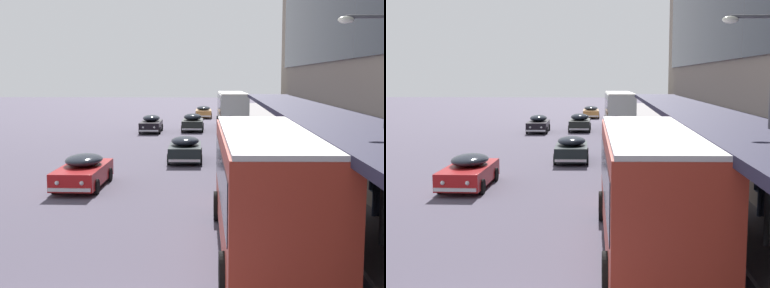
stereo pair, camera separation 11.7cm
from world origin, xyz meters
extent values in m
cube|color=#AF3424|center=(3.72, 5.91, 1.85)|extent=(2.79, 9.86, 2.99)
cube|color=black|center=(3.72, 5.91, 2.21)|extent=(2.81, 9.08, 1.32)
cube|color=silver|center=(3.72, 5.91, 3.39)|extent=(2.69, 9.86, 0.12)
cube|color=black|center=(3.58, 10.84, 3.09)|extent=(1.27, 0.09, 0.36)
cylinder|color=black|center=(2.36, 9.20, 0.50)|extent=(0.28, 1.01, 1.00)
cylinder|color=black|center=(4.89, 9.27, 0.50)|extent=(0.28, 1.01, 1.00)
cylinder|color=black|center=(2.54, 2.84, 0.50)|extent=(0.28, 1.01, 1.00)
cylinder|color=black|center=(5.06, 2.91, 0.50)|extent=(0.28, 1.01, 1.00)
cube|color=silver|center=(3.66, 42.00, 1.84)|extent=(2.76, 10.05, 2.98)
cube|color=black|center=(3.66, 42.00, 2.20)|extent=(2.77, 9.26, 1.31)
cube|color=beige|center=(3.66, 42.00, 3.38)|extent=(2.66, 10.05, 0.12)
cube|color=black|center=(3.50, 47.03, 3.08)|extent=(1.23, 0.10, 0.36)
cylinder|color=black|center=(2.33, 45.35, 0.50)|extent=(0.28, 1.01, 1.00)
cylinder|color=black|center=(4.77, 45.43, 0.50)|extent=(0.28, 1.01, 1.00)
cylinder|color=black|center=(2.53, 38.87, 0.50)|extent=(0.28, 1.01, 1.00)
cylinder|color=black|center=(4.98, 38.94, 0.50)|extent=(0.28, 1.01, 1.00)
cube|color=navy|center=(3.65, 23.02, 0.62)|extent=(1.65, 4.45, 0.80)
ellipsoid|color=#1E232D|center=(3.66, 22.80, 1.31)|extent=(1.44, 2.45, 0.63)
cube|color=silver|center=(3.64, 25.29, 0.37)|extent=(1.54, 0.13, 0.14)
cube|color=silver|center=(3.67, 20.75, 0.37)|extent=(1.54, 0.13, 0.14)
sphere|color=silver|center=(3.19, 25.26, 0.67)|extent=(0.18, 0.18, 0.18)
sphere|color=silver|center=(4.08, 25.27, 0.67)|extent=(0.18, 0.18, 0.18)
cylinder|color=black|center=(2.83, 24.39, 0.32)|extent=(0.14, 0.64, 0.64)
cylinder|color=black|center=(4.45, 24.41, 0.32)|extent=(0.14, 0.64, 0.64)
cylinder|color=black|center=(2.85, 21.64, 0.32)|extent=(0.14, 0.64, 0.64)
cylinder|color=black|center=(4.47, 21.65, 0.32)|extent=(0.14, 0.64, 0.64)
cube|color=black|center=(-3.58, 38.33, 0.60)|extent=(1.88, 4.67, 0.76)
ellipsoid|color=#1E232D|center=(-3.59, 38.56, 1.25)|extent=(1.61, 2.59, 0.58)
cube|color=silver|center=(-3.51, 35.97, 0.37)|extent=(1.65, 0.17, 0.14)
cube|color=silver|center=(-3.66, 40.68, 0.37)|extent=(1.65, 0.17, 0.14)
sphere|color=silver|center=(-3.03, 36.02, 0.65)|extent=(0.18, 0.18, 0.18)
sphere|color=silver|center=(-3.98, 35.99, 0.65)|extent=(0.18, 0.18, 0.18)
cylinder|color=black|center=(-2.67, 36.93, 0.32)|extent=(0.16, 0.64, 0.64)
cylinder|color=black|center=(-4.40, 36.87, 0.32)|extent=(0.16, 0.64, 0.64)
cylinder|color=black|center=(-2.77, 39.79, 0.32)|extent=(0.16, 0.64, 0.64)
cylinder|color=black|center=(-4.50, 39.73, 0.32)|extent=(0.16, 0.64, 0.64)
cube|color=black|center=(0.05, 39.66, 0.62)|extent=(1.90, 4.16, 0.81)
ellipsoid|color=#1E232D|center=(0.05, 39.46, 1.30)|extent=(1.65, 2.30, 0.61)
cube|color=silver|center=(0.01, 41.78, 0.37)|extent=(1.75, 0.15, 0.14)
cube|color=silver|center=(0.08, 37.55, 0.37)|extent=(1.75, 0.15, 0.14)
sphere|color=silver|center=(-0.49, 41.74, 0.67)|extent=(0.18, 0.18, 0.18)
sphere|color=silver|center=(0.52, 41.75, 0.67)|extent=(0.18, 0.18, 0.18)
cylinder|color=black|center=(-0.89, 40.93, 0.32)|extent=(0.15, 0.64, 0.64)
cylinder|color=black|center=(0.94, 40.96, 0.32)|extent=(0.15, 0.64, 0.64)
cylinder|color=black|center=(-0.85, 38.37, 0.32)|extent=(0.15, 0.64, 0.64)
cylinder|color=black|center=(0.99, 38.40, 0.32)|extent=(0.15, 0.64, 0.64)
cube|color=black|center=(0.47, 21.95, 0.61)|extent=(1.97, 4.11, 0.77)
ellipsoid|color=#1E232D|center=(0.48, 21.75, 1.23)|extent=(1.68, 2.29, 0.53)
cube|color=silver|center=(0.39, 24.02, 0.37)|extent=(1.73, 0.19, 0.14)
cube|color=silver|center=(0.55, 19.88, 0.37)|extent=(1.73, 0.19, 0.14)
sphere|color=silver|center=(-0.11, 23.97, 0.66)|extent=(0.18, 0.18, 0.18)
sphere|color=silver|center=(0.89, 24.01, 0.66)|extent=(0.18, 0.18, 0.18)
cylinder|color=black|center=(-0.49, 23.17, 0.32)|extent=(0.16, 0.64, 0.64)
cylinder|color=black|center=(1.33, 23.24, 0.32)|extent=(0.16, 0.64, 0.64)
cylinder|color=black|center=(-0.39, 20.66, 0.32)|extent=(0.16, 0.64, 0.64)
cylinder|color=black|center=(1.42, 20.73, 0.32)|extent=(0.16, 0.64, 0.64)
cube|color=#A36C34|center=(0.58, 55.66, 0.59)|extent=(1.97, 4.68, 0.73)
ellipsoid|color=#1E232D|center=(0.59, 55.42, 1.18)|extent=(1.69, 2.59, 0.50)
cube|color=silver|center=(0.52, 58.02, 0.37)|extent=(1.75, 0.17, 0.14)
cube|color=silver|center=(0.65, 53.29, 0.37)|extent=(1.75, 0.17, 0.14)
sphere|color=silver|center=(0.01, 57.98, 0.64)|extent=(0.18, 0.18, 0.18)
sphere|color=silver|center=(1.03, 58.00, 0.64)|extent=(0.18, 0.18, 0.18)
cylinder|color=black|center=(-0.38, 57.07, 0.32)|extent=(0.16, 0.64, 0.64)
cylinder|color=black|center=(1.47, 57.12, 0.32)|extent=(0.16, 0.64, 0.64)
cylinder|color=black|center=(-0.30, 54.20, 0.32)|extent=(0.16, 0.64, 0.64)
cylinder|color=black|center=(1.54, 54.25, 0.32)|extent=(0.16, 0.64, 0.64)
cube|color=#A61417|center=(-3.61, 14.39, 0.59)|extent=(1.86, 4.52, 0.75)
ellipsoid|color=#1E232D|center=(-3.61, 14.62, 1.21)|extent=(1.63, 2.49, 0.52)
cube|color=silver|center=(-3.60, 12.09, 0.37)|extent=(1.74, 0.13, 0.14)
cube|color=silver|center=(-3.62, 16.70, 0.37)|extent=(1.74, 0.13, 0.14)
sphere|color=silver|center=(-3.10, 12.12, 0.64)|extent=(0.18, 0.18, 0.18)
sphere|color=silver|center=(-4.11, 12.12, 0.64)|extent=(0.18, 0.18, 0.18)
cylinder|color=black|center=(-2.69, 13.00, 0.32)|extent=(0.14, 0.64, 0.64)
cylinder|color=black|center=(-4.52, 12.99, 0.32)|extent=(0.14, 0.64, 0.64)
cylinder|color=black|center=(-2.70, 15.80, 0.32)|extent=(0.14, 0.64, 0.64)
cylinder|color=black|center=(-4.54, 15.79, 0.32)|extent=(0.14, 0.64, 0.64)
cube|color=slate|center=(4.29, 29.37, 0.76)|extent=(1.87, 4.35, 1.29)
cube|color=silver|center=(4.29, 29.37, 1.55)|extent=(1.84, 4.26, 0.83)
cube|color=black|center=(4.29, 29.37, 1.45)|extent=(1.90, 3.92, 0.41)
ellipsoid|color=slate|center=(4.35, 31.47, 0.90)|extent=(1.63, 0.65, 1.11)
cylinder|color=black|center=(3.45, 30.65, 0.32)|extent=(0.18, 0.64, 0.64)
cylinder|color=black|center=(5.20, 30.60, 0.32)|extent=(0.18, 0.64, 0.64)
cylinder|color=black|center=(3.38, 28.15, 0.32)|extent=(0.18, 0.64, 0.64)
cylinder|color=black|center=(5.12, 28.10, 0.32)|extent=(0.18, 0.64, 0.64)
cylinder|color=#262E42|center=(7.89, 9.46, 0.57)|extent=(0.16, 0.16, 0.85)
cylinder|color=#262E42|center=(7.73, 9.43, 0.57)|extent=(0.16, 0.16, 0.85)
cube|color=#262E42|center=(7.81, 9.44, 1.35)|extent=(0.44, 0.32, 0.70)
cylinder|color=#262E42|center=(7.55, 9.39, 1.39)|extent=(0.10, 0.10, 0.63)
sphere|color=tan|center=(7.81, 9.44, 1.81)|extent=(0.22, 0.22, 0.22)
cylinder|color=black|center=(7.81, 9.44, 1.89)|extent=(0.33, 0.33, 0.02)
cylinder|color=black|center=(7.81, 9.44, 1.95)|extent=(0.21, 0.21, 0.12)
cylinder|color=#4C4C51|center=(6.41, 6.17, 6.50)|extent=(1.20, 0.10, 0.10)
ellipsoid|color=silver|center=(5.81, 6.17, 6.42)|extent=(0.44, 0.28, 0.20)
cylinder|color=red|center=(6.42, 8.09, 0.43)|extent=(0.20, 0.20, 0.55)
sphere|color=red|center=(6.42, 8.09, 0.76)|extent=(0.18, 0.18, 0.18)
cylinder|color=red|center=(6.42, 8.24, 0.45)|extent=(0.08, 0.10, 0.08)
cylinder|color=red|center=(6.42, 7.94, 0.45)|extent=(0.08, 0.10, 0.08)
camera|label=1|loc=(2.38, -8.73, 4.88)|focal=50.00mm
camera|label=2|loc=(2.50, -8.72, 4.88)|focal=50.00mm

